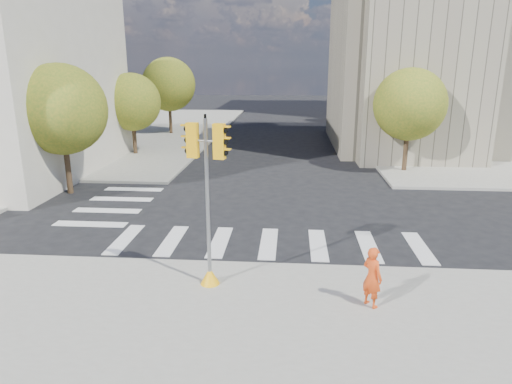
% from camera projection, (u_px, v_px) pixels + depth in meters
% --- Properties ---
extents(ground, '(160.00, 160.00, 0.00)m').
position_uv_depth(ground, '(274.00, 225.00, 18.60)').
color(ground, black).
rests_on(ground, ground).
extents(sidewalk_far_right, '(28.00, 40.00, 0.15)m').
position_uv_depth(sidewalk_far_right, '(501.00, 134.00, 42.05)').
color(sidewalk_far_right, gray).
rests_on(sidewalk_far_right, ground).
extents(sidewalk_far_left, '(28.00, 40.00, 0.15)m').
position_uv_depth(sidewalk_far_left, '(82.00, 130.00, 45.02)').
color(sidewalk_far_left, gray).
rests_on(sidewalk_far_left, ground).
extents(civic_building, '(26.00, 16.00, 19.39)m').
position_uv_depth(civic_building, '(495.00, 51.00, 33.82)').
color(civic_building, gray).
rests_on(civic_building, ground).
extents(tree_lw_near, '(4.40, 4.40, 6.41)m').
position_uv_depth(tree_lw_near, '(61.00, 110.00, 22.08)').
color(tree_lw_near, '#382616').
rests_on(tree_lw_near, ground).
extents(tree_lw_mid, '(4.00, 4.00, 5.77)m').
position_uv_depth(tree_lw_mid, '(132.00, 102.00, 31.79)').
color(tree_lw_mid, '#382616').
rests_on(tree_lw_mid, ground).
extents(tree_lw_far, '(4.80, 4.80, 6.95)m').
position_uv_depth(tree_lw_far, '(169.00, 85.00, 41.18)').
color(tree_lw_far, '#382616').
rests_on(tree_lw_far, ground).
extents(tree_re_near, '(4.20, 4.20, 6.16)m').
position_uv_depth(tree_re_near, '(410.00, 105.00, 26.54)').
color(tree_re_near, '#382616').
rests_on(tree_re_near, ground).
extents(tree_re_mid, '(4.60, 4.60, 6.66)m').
position_uv_depth(tree_re_mid, '(375.00, 89.00, 37.98)').
color(tree_re_mid, '#382616').
rests_on(tree_re_mid, ground).
extents(tree_re_far, '(4.00, 4.00, 5.88)m').
position_uv_depth(tree_re_far, '(355.00, 87.00, 49.62)').
color(tree_re_far, '#382616').
rests_on(tree_re_far, ground).
extents(lamp_near, '(0.35, 0.18, 8.11)m').
position_uv_depth(lamp_near, '(403.00, 91.00, 30.20)').
color(lamp_near, black).
rests_on(lamp_near, sidewalk_far_right).
extents(lamp_far, '(0.35, 0.18, 8.11)m').
position_uv_depth(lamp_far, '(369.00, 83.00, 43.64)').
color(lamp_far, black).
rests_on(lamp_far, sidewalk_far_right).
extents(traffic_signal, '(1.08, 0.56, 4.91)m').
position_uv_depth(traffic_signal, '(208.00, 215.00, 12.75)').
color(traffic_signal, '#FFB10D').
rests_on(traffic_signal, sidewalk_near).
extents(photographer, '(0.69, 0.72, 1.66)m').
position_uv_depth(photographer, '(372.00, 277.00, 11.89)').
color(photographer, '#E84815').
rests_on(photographer, sidewalk_near).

